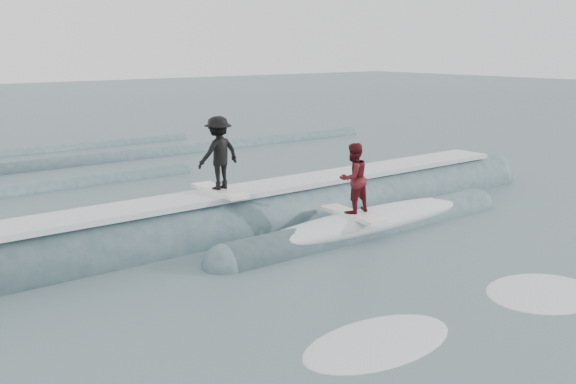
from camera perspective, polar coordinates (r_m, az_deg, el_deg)
ground at (r=13.36m, az=13.37°, el=-8.38°), size 160.00×160.00×0.00m
breaking_wave at (r=17.35m, az=-0.53°, el=-2.89°), size 21.75×3.82×2.08m
surfer_black at (r=16.24m, az=-6.19°, el=3.26°), size 1.27×2.01×1.94m
surfer_red at (r=16.21m, az=5.82°, el=0.93°), size 0.88×2.03×1.88m
far_swells at (r=26.77m, az=-21.47°, el=1.74°), size 34.60×8.65×0.80m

